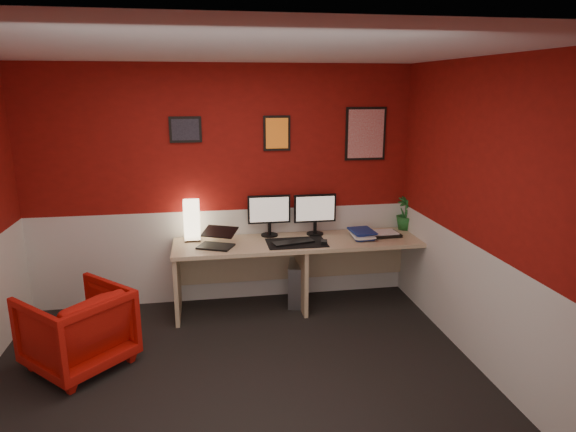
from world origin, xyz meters
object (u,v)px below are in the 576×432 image
at_px(shoji_lamp, 192,221).
at_px(desk, 301,274).
at_px(pc_tower, 298,282).
at_px(armchair, 77,329).
at_px(monitor_left, 269,209).
at_px(laptop, 215,237).
at_px(monitor_right, 315,208).
at_px(zen_tray, 382,234).
at_px(potted_plant, 405,213).

bearing_deg(shoji_lamp, desk, -10.44).
height_order(pc_tower, armchair, armchair).
bearing_deg(shoji_lamp, monitor_left, 2.03).
bearing_deg(laptop, pc_tower, 37.17).
xyz_separation_m(laptop, monitor_left, (0.58, 0.31, 0.18)).
bearing_deg(armchair, pc_tower, 160.39).
bearing_deg(desk, shoji_lamp, 169.56).
relative_size(desk, pc_tower, 5.78).
xyz_separation_m(monitor_left, monitor_right, (0.49, -0.03, 0.00)).
bearing_deg(laptop, shoji_lamp, 153.45).
bearing_deg(monitor_left, zen_tray, -9.54).
bearing_deg(potted_plant, laptop, -171.57).
relative_size(potted_plant, armchair, 0.49).
height_order(shoji_lamp, zen_tray, shoji_lamp).
xyz_separation_m(desk, monitor_right, (0.19, 0.20, 0.66)).
bearing_deg(monitor_right, armchair, -154.95).
bearing_deg(laptop, armchair, -122.08).
xyz_separation_m(potted_plant, pc_tower, (-1.22, -0.11, -0.69)).
relative_size(potted_plant, pc_tower, 0.81).
height_order(potted_plant, pc_tower, potted_plant).
height_order(monitor_right, potted_plant, monitor_right).
bearing_deg(potted_plant, pc_tower, -174.65).
relative_size(shoji_lamp, armchair, 0.54).
bearing_deg(laptop, zen_tray, 28.05).
distance_m(desk, zen_tray, 0.96).
distance_m(laptop, armchair, 1.49).
height_order(desk, shoji_lamp, shoji_lamp).
bearing_deg(zen_tray, shoji_lamp, 175.09).
height_order(shoji_lamp, armchair, shoji_lamp).
height_order(desk, zen_tray, zen_tray).
distance_m(shoji_lamp, pc_tower, 1.31).
distance_m(monitor_left, zen_tray, 1.23).
bearing_deg(monitor_right, shoji_lamp, 179.72).
distance_m(desk, potted_plant, 1.35).
xyz_separation_m(shoji_lamp, monitor_left, (0.80, 0.03, 0.09)).
height_order(zen_tray, potted_plant, potted_plant).
relative_size(shoji_lamp, zen_tray, 1.14).
bearing_deg(shoji_lamp, zen_tray, -4.91).
distance_m(laptop, potted_plant, 2.12).
bearing_deg(zen_tray, desk, -177.92).
bearing_deg(potted_plant, desk, -169.14).
relative_size(monitor_left, monitor_right, 1.00).
distance_m(monitor_right, potted_plant, 1.03).
xyz_separation_m(desk, potted_plant, (1.22, 0.23, 0.55)).
bearing_deg(shoji_lamp, armchair, -131.89).
distance_m(shoji_lamp, potted_plant, 2.32).
xyz_separation_m(monitor_left, potted_plant, (1.52, 0.00, -0.11)).
bearing_deg(zen_tray, monitor_right, 166.75).
xyz_separation_m(shoji_lamp, pc_tower, (1.10, -0.08, -0.70)).
xyz_separation_m(laptop, zen_tray, (1.76, 0.11, -0.09)).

